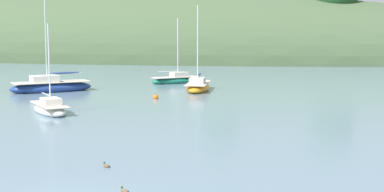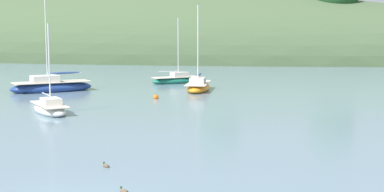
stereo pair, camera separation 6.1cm
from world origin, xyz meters
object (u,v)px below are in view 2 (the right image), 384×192
(sailboat_orange_cutter, at_px, (176,80))
(mooring_buoy_inner, at_px, (156,97))
(duck_straggler, at_px, (106,166))
(sailboat_white_near, at_px, (50,108))
(sailboat_grey_yawl, at_px, (198,87))
(duck_trailing, at_px, (124,191))
(sailboat_navy_dinghy, at_px, (51,87))

(sailboat_orange_cutter, height_order, mooring_buoy_inner, sailboat_orange_cutter)
(mooring_buoy_inner, bearing_deg, duck_straggler, -79.97)
(sailboat_orange_cutter, xyz_separation_m, sailboat_white_near, (-3.63, -21.49, -0.02))
(sailboat_grey_yawl, distance_m, duck_trailing, 31.25)
(duck_straggler, relative_size, duck_trailing, 0.98)
(duck_straggler, bearing_deg, sailboat_orange_cutter, 98.47)
(mooring_buoy_inner, distance_m, duck_trailing, 25.34)
(sailboat_grey_yawl, relative_size, duck_straggler, 19.90)
(sailboat_white_near, xyz_separation_m, sailboat_grey_yawl, (7.18, 15.05, 0.06))
(sailboat_white_near, height_order, mooring_buoy_inner, sailboat_white_near)
(sailboat_orange_cutter, xyz_separation_m, duck_trailing, (6.94, -37.50, -0.28))
(sailboat_orange_cutter, relative_size, sailboat_white_near, 1.13)
(sailboat_white_near, bearing_deg, sailboat_grey_yawl, 64.49)
(duck_straggler, xyz_separation_m, duck_trailing, (1.83, -3.17, 0.00))
(sailboat_orange_cutter, distance_m, duck_straggler, 34.71)
(sailboat_orange_cutter, xyz_separation_m, mooring_buoy_inner, (1.31, -12.80, -0.21))
(sailboat_navy_dinghy, xyz_separation_m, mooring_buoy_inner, (10.56, -3.07, -0.32))
(sailboat_white_near, height_order, duck_straggler, sailboat_white_near)
(sailboat_white_near, relative_size, duck_trailing, 15.11)
(sailboat_orange_cutter, xyz_separation_m, duck_straggler, (5.11, -34.33, -0.28))
(duck_straggler, height_order, duck_trailing, same)
(sailboat_orange_cutter, bearing_deg, mooring_buoy_inner, -84.18)
(sailboat_grey_yawl, distance_m, mooring_buoy_inner, 6.75)
(sailboat_orange_cutter, xyz_separation_m, sailboat_navy_dinghy, (-9.26, -9.73, 0.11))
(sailboat_navy_dinghy, height_order, sailboat_grey_yawl, sailboat_navy_dinghy)
(sailboat_white_near, xyz_separation_m, duck_straggler, (8.74, -12.84, -0.26))
(mooring_buoy_inner, height_order, duck_straggler, mooring_buoy_inner)
(sailboat_navy_dinghy, bearing_deg, sailboat_orange_cutter, 46.44)
(sailboat_grey_yawl, xyz_separation_m, duck_trailing, (3.39, -31.06, -0.32))
(duck_trailing, bearing_deg, duck_straggler, 119.98)
(sailboat_orange_cutter, bearing_deg, duck_trailing, -79.51)
(sailboat_navy_dinghy, distance_m, duck_trailing, 32.15)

